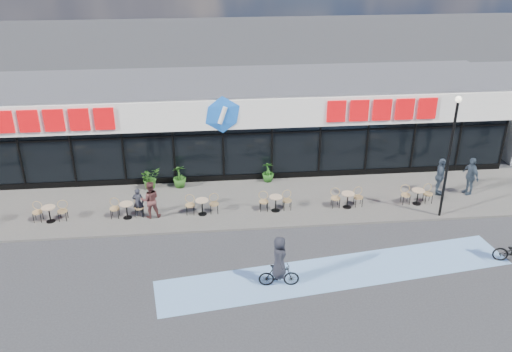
{
  "coord_description": "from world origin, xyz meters",
  "views": [
    {
      "loc": [
        -0.86,
        -18.51,
        12.4
      ],
      "look_at": [
        1.33,
        3.5,
        1.93
      ],
      "focal_mm": 38.0,
      "sensor_mm": 36.0,
      "label": 1
    }
  ],
  "objects_px": {
    "potted_plant_left": "(150,178)",
    "patron_left": "(138,202)",
    "potted_plant_mid": "(180,176)",
    "patron_right": "(150,200)",
    "lamp_post": "(450,148)",
    "pedestrian_b": "(440,177)",
    "potted_plant_right": "(268,172)",
    "pedestrian_a": "(470,176)",
    "cyclist_a": "(279,266)"
  },
  "relations": [
    {
      "from": "potted_plant_left",
      "to": "patron_left",
      "type": "distance_m",
      "value": 2.93
    },
    {
      "from": "potted_plant_mid",
      "to": "patron_right",
      "type": "height_order",
      "value": "patron_right"
    },
    {
      "from": "lamp_post",
      "to": "patron_left",
      "type": "height_order",
      "value": "lamp_post"
    },
    {
      "from": "lamp_post",
      "to": "pedestrian_b",
      "type": "bearing_deg",
      "value": 69.86
    },
    {
      "from": "potted_plant_right",
      "to": "pedestrian_b",
      "type": "height_order",
      "value": "pedestrian_b"
    },
    {
      "from": "patron_left",
      "to": "pedestrian_b",
      "type": "xyz_separation_m",
      "value": [
        14.51,
        0.78,
        0.25
      ]
    },
    {
      "from": "patron_left",
      "to": "pedestrian_a",
      "type": "height_order",
      "value": "pedestrian_a"
    },
    {
      "from": "cyclist_a",
      "to": "patron_left",
      "type": "bearing_deg",
      "value": 134.93
    },
    {
      "from": "patron_left",
      "to": "cyclist_a",
      "type": "relative_size",
      "value": 0.67
    },
    {
      "from": "patron_left",
      "to": "patron_right",
      "type": "height_order",
      "value": "patron_right"
    },
    {
      "from": "potted_plant_left",
      "to": "lamp_post",
      "type": "bearing_deg",
      "value": -17.37
    },
    {
      "from": "potted_plant_right",
      "to": "pedestrian_a",
      "type": "bearing_deg",
      "value": -13.61
    },
    {
      "from": "potted_plant_right",
      "to": "patron_right",
      "type": "distance_m",
      "value": 6.59
    },
    {
      "from": "potted_plant_right",
      "to": "patron_left",
      "type": "height_order",
      "value": "patron_left"
    },
    {
      "from": "cyclist_a",
      "to": "pedestrian_b",
      "type": "bearing_deg",
      "value": 36.21
    },
    {
      "from": "pedestrian_b",
      "to": "lamp_post",
      "type": "bearing_deg",
      "value": -179.08
    },
    {
      "from": "lamp_post",
      "to": "pedestrian_a",
      "type": "distance_m",
      "value": 3.87
    },
    {
      "from": "lamp_post",
      "to": "potted_plant_left",
      "type": "distance_m",
      "value": 14.36
    },
    {
      "from": "potted_plant_mid",
      "to": "patron_right",
      "type": "relative_size",
      "value": 0.67
    },
    {
      "from": "pedestrian_a",
      "to": "pedestrian_b",
      "type": "xyz_separation_m",
      "value": [
        -1.52,
        0.06,
        -0.0
      ]
    },
    {
      "from": "potted_plant_left",
      "to": "patron_right",
      "type": "height_order",
      "value": "patron_right"
    },
    {
      "from": "potted_plant_left",
      "to": "pedestrian_a",
      "type": "distance_m",
      "value": 15.88
    },
    {
      "from": "patron_left",
      "to": "cyclist_a",
      "type": "height_order",
      "value": "cyclist_a"
    },
    {
      "from": "potted_plant_mid",
      "to": "potted_plant_right",
      "type": "relative_size",
      "value": 1.11
    },
    {
      "from": "potted_plant_mid",
      "to": "pedestrian_b",
      "type": "distance_m",
      "value": 12.9
    },
    {
      "from": "potted_plant_left",
      "to": "pedestrian_b",
      "type": "distance_m",
      "value": 14.37
    },
    {
      "from": "lamp_post",
      "to": "potted_plant_left",
      "type": "xyz_separation_m",
      "value": [
        -13.45,
        4.21,
        -2.79
      ]
    },
    {
      "from": "lamp_post",
      "to": "pedestrian_a",
      "type": "bearing_deg",
      "value": 41.61
    },
    {
      "from": "pedestrian_b",
      "to": "pedestrian_a",
      "type": "bearing_deg",
      "value": -71.12
    },
    {
      "from": "potted_plant_left",
      "to": "potted_plant_right",
      "type": "relative_size",
      "value": 1.04
    },
    {
      "from": "potted_plant_mid",
      "to": "patron_right",
      "type": "bearing_deg",
      "value": -112.13
    },
    {
      "from": "potted_plant_left",
      "to": "potted_plant_right",
      "type": "height_order",
      "value": "potted_plant_left"
    },
    {
      "from": "pedestrian_b",
      "to": "potted_plant_mid",
      "type": "bearing_deg",
      "value": 101.82
    },
    {
      "from": "pedestrian_b",
      "to": "patron_left",
      "type": "bearing_deg",
      "value": 114.15
    },
    {
      "from": "potted_plant_mid",
      "to": "cyclist_a",
      "type": "distance_m",
      "value": 9.39
    },
    {
      "from": "patron_right",
      "to": "potted_plant_mid",
      "type": "bearing_deg",
      "value": -119.86
    },
    {
      "from": "patron_left",
      "to": "potted_plant_left",
      "type": "bearing_deg",
      "value": -91.28
    },
    {
      "from": "pedestrian_b",
      "to": "cyclist_a",
      "type": "relative_size",
      "value": 0.91
    },
    {
      "from": "lamp_post",
      "to": "pedestrian_a",
      "type": "relative_size",
      "value": 2.98
    },
    {
      "from": "patron_right",
      "to": "pedestrian_a",
      "type": "relative_size",
      "value": 0.92
    },
    {
      "from": "lamp_post",
      "to": "potted_plant_mid",
      "type": "xyz_separation_m",
      "value": [
        -11.97,
        4.16,
        -2.75
      ]
    },
    {
      "from": "potted_plant_mid",
      "to": "potted_plant_right",
      "type": "height_order",
      "value": "potted_plant_mid"
    },
    {
      "from": "potted_plant_mid",
      "to": "patron_left",
      "type": "height_order",
      "value": "patron_left"
    },
    {
      "from": "lamp_post",
      "to": "potted_plant_mid",
      "type": "bearing_deg",
      "value": 160.85
    },
    {
      "from": "pedestrian_a",
      "to": "cyclist_a",
      "type": "xyz_separation_m",
      "value": [
        -10.35,
        -6.41,
        -0.16
      ]
    },
    {
      "from": "potted_plant_mid",
      "to": "patron_left",
      "type": "relative_size",
      "value": 0.84
    },
    {
      "from": "patron_left",
      "to": "pedestrian_b",
      "type": "relative_size",
      "value": 0.74
    },
    {
      "from": "potted_plant_mid",
      "to": "patron_left",
      "type": "xyz_separation_m",
      "value": [
        -1.78,
        -2.86,
        0.11
      ]
    },
    {
      "from": "lamp_post",
      "to": "cyclist_a",
      "type": "relative_size",
      "value": 2.71
    },
    {
      "from": "potted_plant_left",
      "to": "potted_plant_mid",
      "type": "xyz_separation_m",
      "value": [
        1.48,
        -0.05,
        0.04
      ]
    }
  ]
}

